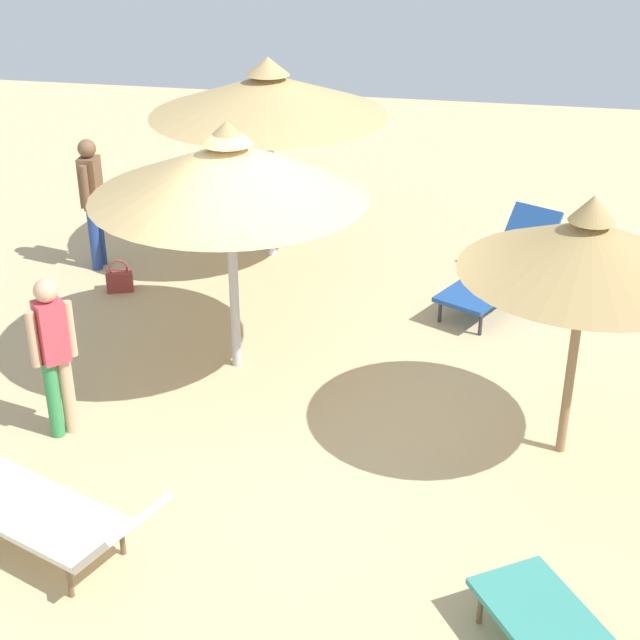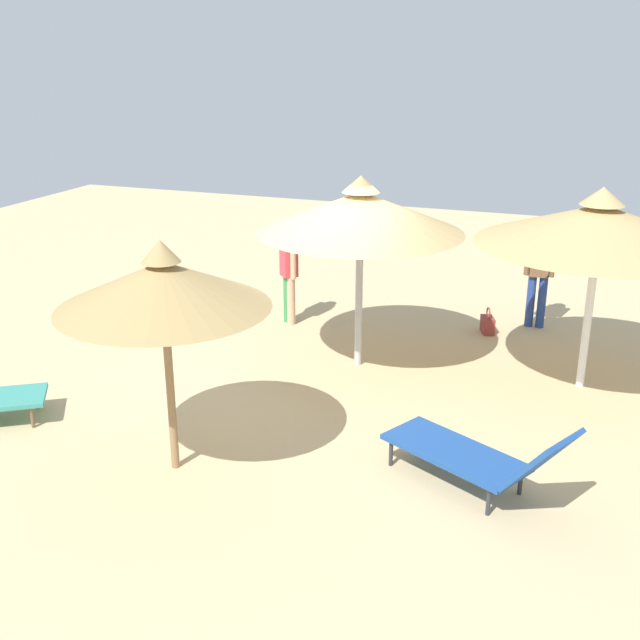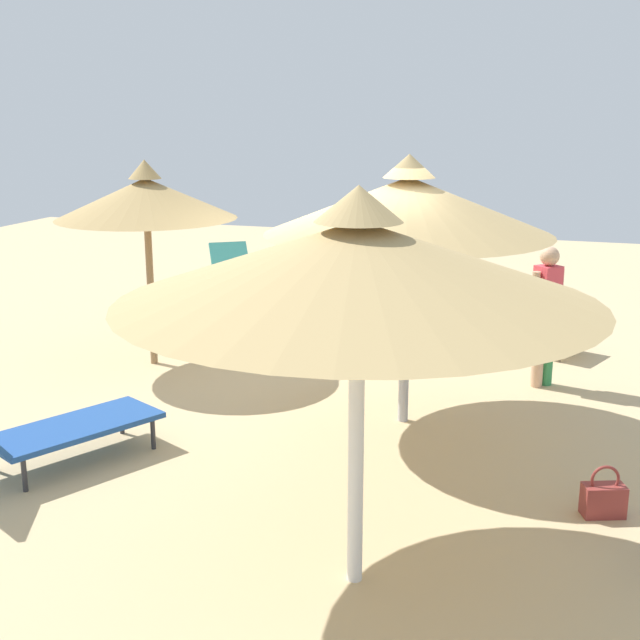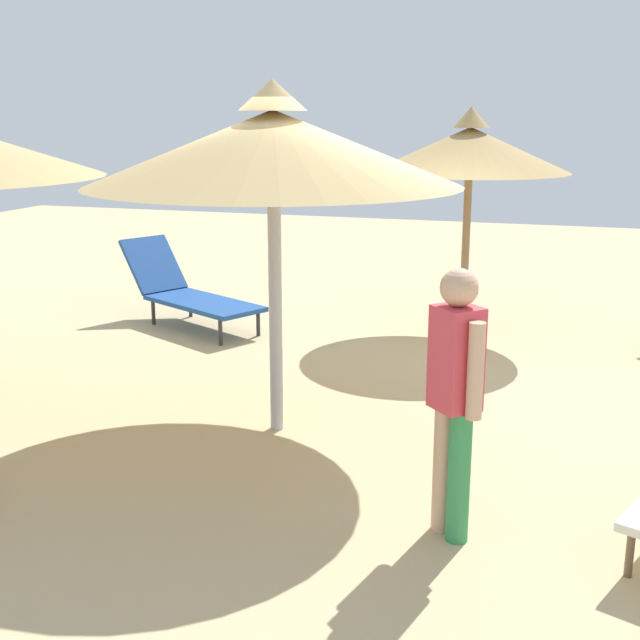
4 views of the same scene
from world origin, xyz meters
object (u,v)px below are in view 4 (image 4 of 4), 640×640
person_standing_far_right (455,391)px  parasol_umbrella_edge (470,150)px  parasol_umbrella_back (273,148)px  lounge_chair_front (187,291)px

person_standing_far_right → parasol_umbrella_edge: bearing=-172.8°
parasol_umbrella_back → parasol_umbrella_edge: (-3.31, 0.97, -0.14)m
parasol_umbrella_back → lounge_chair_front: (-2.69, -2.11, -1.74)m
lounge_chair_front → person_standing_far_right: person_standing_far_right is taller
parasol_umbrella_edge → lounge_chair_front: parasol_umbrella_edge is taller
lounge_chair_front → parasol_umbrella_back: bearing=38.1°
lounge_chair_front → person_standing_far_right: (3.94, 3.65, 0.47)m
parasol_umbrella_edge → parasol_umbrella_back: bearing=-16.3°
parasol_umbrella_back → parasol_umbrella_edge: bearing=163.7°
parasol_umbrella_edge → lounge_chair_front: bearing=-78.5°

